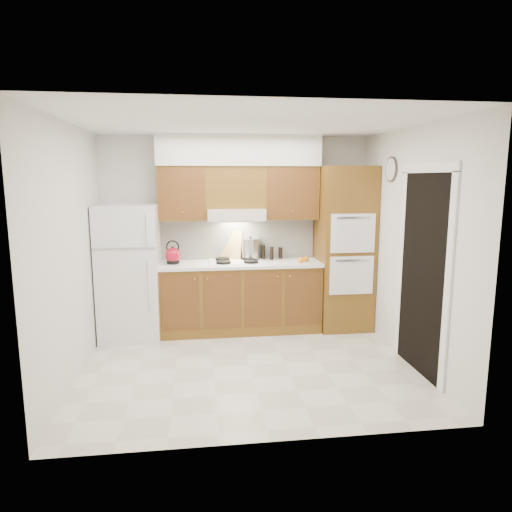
{
  "coord_description": "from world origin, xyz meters",
  "views": [
    {
      "loc": [
        -0.54,
        -4.74,
        2.05
      ],
      "look_at": [
        0.14,
        0.45,
        1.15
      ],
      "focal_mm": 32.0,
      "sensor_mm": 36.0,
      "label": 1
    }
  ],
  "objects_px": {
    "fridge": "(130,272)",
    "oven_cabinet": "(344,249)",
    "kettle": "(173,255)",
    "stock_pot": "(251,248)"
  },
  "relations": [
    {
      "from": "fridge",
      "to": "oven_cabinet",
      "type": "relative_size",
      "value": 0.78
    },
    {
      "from": "kettle",
      "to": "stock_pot",
      "type": "xyz_separation_m",
      "value": [
        1.04,
        0.17,
        0.05
      ]
    },
    {
      "from": "oven_cabinet",
      "to": "kettle",
      "type": "relative_size",
      "value": 10.82
    },
    {
      "from": "fridge",
      "to": "oven_cabinet",
      "type": "height_order",
      "value": "oven_cabinet"
    },
    {
      "from": "kettle",
      "to": "stock_pot",
      "type": "height_order",
      "value": "stock_pot"
    },
    {
      "from": "stock_pot",
      "to": "kettle",
      "type": "bearing_deg",
      "value": -170.7
    },
    {
      "from": "oven_cabinet",
      "to": "kettle",
      "type": "bearing_deg",
      "value": 179.12
    },
    {
      "from": "fridge",
      "to": "kettle",
      "type": "height_order",
      "value": "fridge"
    },
    {
      "from": "fridge",
      "to": "kettle",
      "type": "distance_m",
      "value": 0.58
    },
    {
      "from": "fridge",
      "to": "stock_pot",
      "type": "height_order",
      "value": "fridge"
    }
  ]
}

